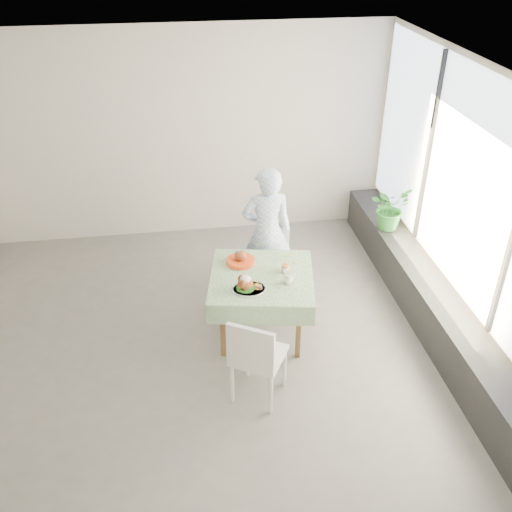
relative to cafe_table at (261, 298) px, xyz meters
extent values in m
plane|color=#5A5755|center=(-0.94, -0.07, -0.46)|extent=(6.00, 6.00, 0.00)
plane|color=white|center=(-0.94, -0.07, 2.34)|extent=(6.00, 6.00, 0.00)
cube|color=beige|center=(-0.94, 2.43, 0.94)|extent=(6.00, 0.02, 2.80)
cube|color=beige|center=(-0.94, -2.57, 0.94)|extent=(6.00, 0.02, 2.80)
cube|color=beige|center=(2.06, -0.07, 0.94)|extent=(0.02, 5.00, 2.80)
cube|color=#D1E0F9|center=(2.03, -0.07, 1.19)|extent=(0.01, 4.80, 2.18)
cube|color=black|center=(1.86, -0.07, -0.21)|extent=(0.40, 4.80, 0.50)
cube|color=brown|center=(0.00, 0.00, 0.25)|extent=(1.05, 1.05, 0.04)
cube|color=beige|center=(0.00, 0.00, 0.28)|extent=(1.21, 1.21, 0.01)
cube|color=white|center=(0.22, 0.74, -0.06)|extent=(0.48, 0.48, 0.04)
cube|color=white|center=(0.28, 0.90, 0.15)|extent=(0.36, 0.17, 0.37)
cube|color=white|center=(-0.17, -0.90, 0.01)|extent=(0.60, 0.60, 0.04)
cube|color=white|center=(-0.27, -1.07, 0.25)|extent=(0.40, 0.26, 0.44)
imported|color=#95BFEF|center=(0.19, 0.80, 0.33)|extent=(0.59, 0.39, 1.59)
cylinder|color=white|center=(-0.16, -0.23, 0.29)|extent=(0.33, 0.33, 0.02)
cylinder|color=#165014|center=(-0.20, -0.23, 0.31)|extent=(0.18, 0.18, 0.02)
ellipsoid|color=brown|center=(-0.20, -0.23, 0.36)|extent=(0.15, 0.14, 0.12)
ellipsoid|color=white|center=(-0.20, -0.23, 0.41)|extent=(0.11, 0.10, 0.08)
cylinder|color=#9C150F|center=(-0.06, -0.25, 0.32)|extent=(0.06, 0.06, 0.03)
cylinder|color=white|center=(0.25, 0.03, 0.34)|extent=(0.08, 0.08, 0.12)
cylinder|color=orange|center=(0.25, 0.03, 0.33)|extent=(0.07, 0.07, 0.09)
cylinder|color=white|center=(0.25, 0.03, 0.40)|extent=(0.09, 0.09, 0.01)
cylinder|color=yellow|center=(0.26, 0.03, 0.44)|extent=(0.01, 0.03, 0.16)
cylinder|color=white|center=(0.24, -0.17, 0.35)|extent=(0.09, 0.09, 0.13)
cylinder|color=white|center=(0.24, -0.17, 0.33)|extent=(0.08, 0.08, 0.10)
cylinder|color=white|center=(0.24, -0.17, 0.42)|extent=(0.10, 0.10, 0.01)
cylinder|color=yellow|center=(0.25, -0.17, 0.46)|extent=(0.01, 0.03, 0.18)
cylinder|color=#D94216|center=(-0.18, 0.27, 0.30)|extent=(0.30, 0.30, 0.05)
cylinder|color=white|center=(-0.18, 0.27, 0.32)|extent=(0.25, 0.25, 0.02)
ellipsoid|color=brown|center=(-0.18, 0.27, 0.37)|extent=(0.13, 0.13, 0.11)
imported|color=#2B7025|center=(1.81, 1.22, 0.32)|extent=(0.65, 0.62, 0.55)
camera|label=1|loc=(-0.78, -4.80, 3.52)|focal=40.00mm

